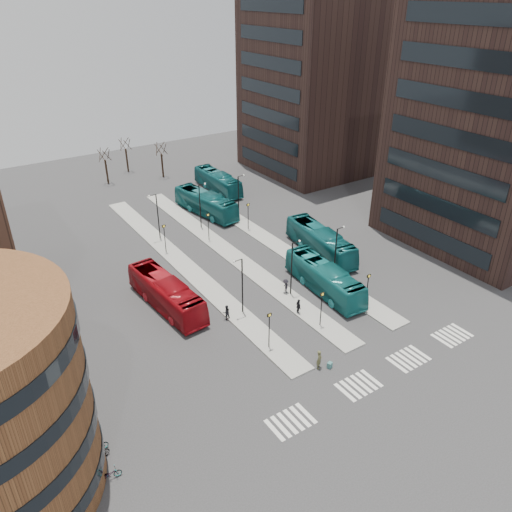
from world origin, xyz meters
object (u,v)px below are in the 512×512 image
teal_bus_c (320,242)px  teal_bus_d (218,182)px  traveller (319,359)px  commuter_c (286,286)px  suitcase (330,365)px  bicycle_mid (100,456)px  bicycle_far (96,447)px  commuter_b (298,307)px  commuter_a (226,312)px  bicycle_near (109,475)px  teal_bus_b (206,203)px  teal_bus_a (324,278)px  red_bus (166,293)px

teal_bus_c → teal_bus_d: bearing=96.3°
traveller → commuter_c: 12.02m
suitcase → bicycle_mid: 19.50m
bicycle_far → commuter_b: bearing=-73.5°
teal_bus_c → commuter_a: 17.32m
bicycle_near → bicycle_far: 2.70m
teal_bus_b → commuter_a: bearing=-123.3°
suitcase → bicycle_mid: (-19.44, 1.46, 0.21)m
commuter_a → commuter_b: bearing=166.1°
bicycle_far → teal_bus_a: bearing=-72.1°
teal_bus_c → bicycle_far: (-32.17, -14.04, -1.22)m
commuter_b → commuter_c: size_ratio=0.98×
teal_bus_b → bicycle_near: size_ratio=7.11×
traveller → bicycle_far: (-18.65, 1.91, -0.46)m
teal_bus_a → bicycle_mid: bearing=-158.8°
commuter_b → bicycle_near: (-22.14, -8.13, -0.40)m
bicycle_far → bicycle_mid: bearing=-177.2°
teal_bus_a → traveller: size_ratio=6.27×
teal_bus_a → bicycle_mid: 28.31m
commuter_c → bicycle_mid: commuter_c is taller
red_bus → commuter_a: red_bus is taller
commuter_c → bicycle_near: bearing=-37.7°
commuter_b → teal_bus_d: bearing=-2.2°
bicycle_mid → suitcase: bearing=-118.1°
traveller → bicycle_near: (-18.65, -0.80, -0.47)m
suitcase → teal_bus_a: 12.42m
commuter_a → teal_bus_c: bearing=-149.0°
commuter_b → bicycle_near: 23.59m
teal_bus_b → bicycle_far: (-26.48, -32.47, -1.18)m
commuter_b → bicycle_far: bearing=118.4°
traveller → teal_bus_a: bearing=9.1°
teal_bus_a → commuter_b: 5.31m
commuter_a → commuter_c: size_ratio=0.91×
teal_bus_a → commuter_c: size_ratio=6.64×
red_bus → commuter_c: red_bus is taller
bicycle_far → teal_bus_c: bearing=-63.7°
teal_bus_d → bicycle_near: teal_bus_d is taller
commuter_a → commuter_c: commuter_c is taller
traveller → bicycle_near: bearing=143.9°
teal_bus_a → commuter_a: 11.42m
teal_bus_a → red_bus: bearing=161.1°
traveller → commuter_a: bearing=66.9°
commuter_a → commuter_b: 7.17m
traveller → commuter_b: bearing=26.0°
teal_bus_c → commuter_a: size_ratio=7.67×
teal_bus_b → teal_bus_d: 9.28m
red_bus → teal_bus_d: (20.70, 25.70, -0.06)m
red_bus → bicycle_mid: red_bus is taller
red_bus → commuter_c: size_ratio=6.82×
teal_bus_d → bicycle_far: size_ratio=6.61×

